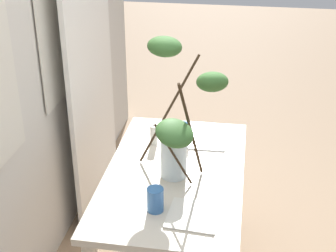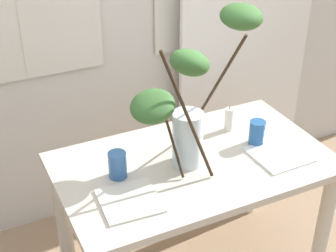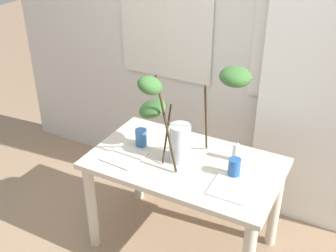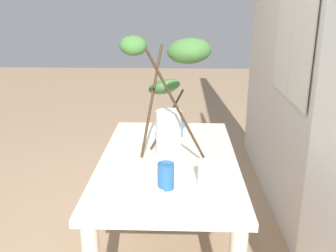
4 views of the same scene
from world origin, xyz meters
name	(u,v)px [view 3 (image 3 of 4)]	position (x,y,z in m)	size (l,w,h in m)	color
ground	(183,243)	(0.00, 0.00, 0.00)	(14.00, 14.00, 0.00)	#9E7F60
back_wall_with_windows	(236,36)	(0.00, 0.83, 1.34)	(4.13, 0.14, 2.65)	beige
curtain_sheer_side	(329,70)	(0.70, 0.66, 1.26)	(0.87, 0.03, 2.51)	white
dining_table	(184,177)	(0.00, 0.00, 0.59)	(1.25, 0.73, 0.73)	beige
vase_with_branches	(184,114)	(-0.01, -0.01, 1.07)	(0.72, 0.51, 0.67)	silver
drinking_glass_blue_left	(141,137)	(-0.35, 0.04, 0.79)	(0.08, 0.08, 0.12)	#386BAD
drinking_glass_blue_right	(234,168)	(0.34, 0.00, 0.79)	(0.08, 0.08, 0.12)	#235693
plate_square_left	(124,156)	(-0.37, -0.14, 0.73)	(0.24, 0.24, 0.01)	silver
plate_square_right	(232,188)	(0.37, -0.13, 0.73)	(0.24, 0.24, 0.01)	white
pillar_candle	(236,152)	(0.28, 0.17, 0.79)	(0.04, 0.04, 0.13)	silver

